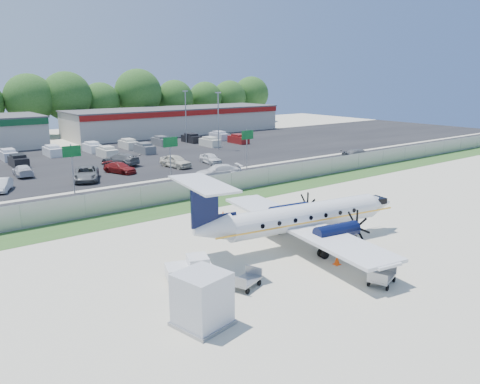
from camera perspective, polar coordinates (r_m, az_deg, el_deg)
ground at (r=34.34m, az=6.10°, el=-5.65°), size 170.00×170.00×0.00m
grass_verge at (r=43.42m, az=-4.80°, el=-1.42°), size 170.00×4.00×0.02m
access_road at (r=49.29m, az=-9.18°, el=0.31°), size 170.00×8.00×0.02m
parking_lot at (r=68.21m, az=-17.59°, el=3.60°), size 170.00×32.00×0.02m
perimeter_fence at (r=44.82m, az=-6.20°, el=0.35°), size 120.00×0.06×1.99m
building_east at (r=98.53m, az=-7.77°, el=8.65°), size 44.40×12.40×5.24m
sign_left at (r=49.13m, az=-19.80°, el=3.90°), size 1.80×0.26×5.00m
sign_mid at (r=53.39m, az=-8.48°, el=5.31°), size 1.80×0.26×5.00m
sign_right at (r=59.41m, az=0.89°, el=6.32°), size 1.80×0.26×5.00m
light_pole_ne at (r=74.87m, az=-2.67°, el=9.13°), size 0.90×0.35×9.09m
light_pole_se at (r=83.27m, az=-6.64°, el=9.53°), size 0.90×0.35×9.09m
tree_line at (r=100.60m, az=-24.29°, el=6.15°), size 112.00×6.00×14.00m
aircraft at (r=32.54m, az=7.38°, el=-3.05°), size 17.14×16.83×5.24m
pushback_tug at (r=27.44m, az=-5.99°, el=-9.30°), size 2.97×2.57×1.40m
baggage_cart_near at (r=27.99m, az=16.91°, el=-9.84°), size 2.16×1.70×0.99m
baggage_cart_far at (r=26.45m, az=0.72°, el=-10.69°), size 2.06×1.64×0.94m
service_container at (r=22.57m, az=-4.63°, el=-13.10°), size 2.79×2.79×2.61m
cone_nose at (r=39.88m, az=5.49°, el=-2.45°), size 0.39×0.39×0.56m
cone_port_wing at (r=30.14m, az=11.74°, el=-8.16°), size 0.41×0.41×0.58m
cone_starboard_wing at (r=38.97m, az=-2.08°, el=-2.74°), size 0.43×0.43×0.61m
road_car_mid at (r=54.03m, az=-2.71°, el=1.66°), size 5.90×3.81×1.59m
road_car_east at (r=67.79m, az=14.39°, el=3.74°), size 5.87×3.65×1.59m
parked_car_a at (r=53.79m, az=-26.97°, el=0.08°), size 2.86×4.23×1.32m
parked_car_b at (r=55.69m, az=-18.18°, el=1.34°), size 4.56×6.21×1.57m
parked_car_c at (r=58.85m, az=-14.41°, el=2.25°), size 3.34×4.82×1.30m
parked_car_d at (r=61.21m, az=-7.83°, el=3.00°), size 2.78×5.06×1.63m
parked_car_e at (r=63.46m, az=-3.60°, el=3.48°), size 2.02×4.23×1.40m
parked_car_f at (r=60.96m, az=-24.89°, el=1.78°), size 2.16×4.71×1.33m
parked_car_g at (r=64.10m, az=-14.37°, el=3.18°), size 4.36×5.98×1.61m
far_parking_rows at (r=72.88m, az=-18.94°, el=4.11°), size 56.00×10.00×1.60m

